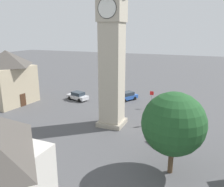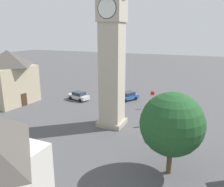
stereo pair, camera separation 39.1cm
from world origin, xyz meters
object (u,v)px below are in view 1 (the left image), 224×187
at_px(car_silver_kerb, 167,136).
at_px(tree, 173,124).
at_px(pedestrian, 145,119).
at_px(clock_tower, 112,18).
at_px(car_red_corner, 127,96).
at_px(car_blue_kerb, 78,96).
at_px(building_terrace_right, 8,77).
at_px(road_sign, 152,97).

distance_m(car_silver_kerb, tree, 6.91).
bearing_deg(car_silver_kerb, pedestrian, 134.30).
height_order(clock_tower, car_red_corner, clock_tower).
bearing_deg(car_blue_kerb, car_red_corner, 20.91).
height_order(clock_tower, car_silver_kerb, clock_tower).
bearing_deg(clock_tower, pedestrian, 13.70).
relative_size(car_silver_kerb, building_terrace_right, 0.45).
bearing_deg(car_blue_kerb, car_silver_kerb, -31.17).
distance_m(clock_tower, tree, 14.91).
relative_size(pedestrian, road_sign, 0.60).
xyz_separation_m(pedestrian, building_terrace_right, (-23.84, 1.07, 3.63)).
xyz_separation_m(car_red_corner, pedestrian, (5.89, -10.37, 0.25)).
distance_m(tree, road_sign, 17.83).
bearing_deg(car_red_corner, building_terrace_right, -152.59).
xyz_separation_m(car_blue_kerb, tree, (18.81, -16.27, 3.83)).
distance_m(car_silver_kerb, building_terrace_right, 27.86).
relative_size(car_blue_kerb, road_sign, 1.58).
xyz_separation_m(tree, road_sign, (-5.43, 16.77, -2.69)).
height_order(car_red_corner, building_terrace_right, building_terrace_right).
distance_m(car_silver_kerb, pedestrian, 4.85).
relative_size(car_red_corner, road_sign, 1.58).
relative_size(car_red_corner, tree, 0.61).
relative_size(car_blue_kerb, tree, 0.61).
bearing_deg(pedestrian, clock_tower, -166.30).
distance_m(pedestrian, tree, 10.79).
bearing_deg(building_terrace_right, pedestrian, -2.57).
height_order(pedestrian, building_terrace_right, building_terrace_right).
height_order(car_silver_kerb, tree, tree).
bearing_deg(building_terrace_right, car_blue_kerb, 32.49).
height_order(clock_tower, building_terrace_right, clock_tower).
distance_m(car_red_corner, building_terrace_right, 20.58).
bearing_deg(car_red_corner, pedestrian, -60.40).
height_order(clock_tower, tree, clock_tower).
bearing_deg(car_red_corner, road_sign, -28.03).
bearing_deg(building_terrace_right, road_sign, 16.05).
relative_size(clock_tower, road_sign, 8.26).
relative_size(car_silver_kerb, car_red_corner, 0.93).
height_order(tree, road_sign, tree).
relative_size(car_red_corner, building_terrace_right, 0.49).
height_order(car_blue_kerb, pedestrian, pedestrian).
relative_size(car_blue_kerb, car_silver_kerb, 1.08).
xyz_separation_m(car_blue_kerb, building_terrace_right, (-9.61, -6.12, 3.88)).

